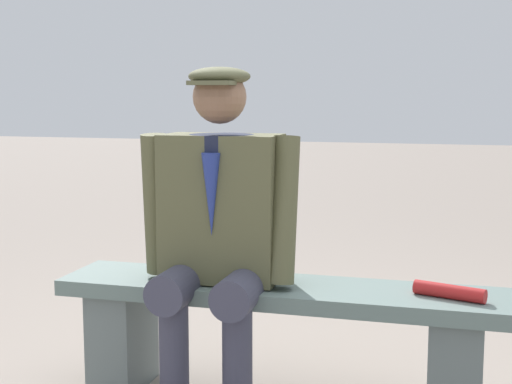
% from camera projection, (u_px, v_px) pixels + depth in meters
% --- Properties ---
extents(bench, '(1.70, 0.36, 0.48)m').
position_uv_depth(bench, '(279.00, 326.00, 2.82)').
color(bench, slate).
rests_on(bench, ground).
extents(seated_man, '(0.62, 0.51, 1.29)m').
position_uv_depth(seated_man, '(218.00, 223.00, 2.78)').
color(seated_man, brown).
rests_on(seated_man, ground).
extents(rolled_magazine, '(0.26, 0.13, 0.05)m').
position_uv_depth(rolled_magazine, '(449.00, 291.00, 2.60)').
color(rolled_magazine, '#B21E1E').
rests_on(rolled_magazine, bench).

